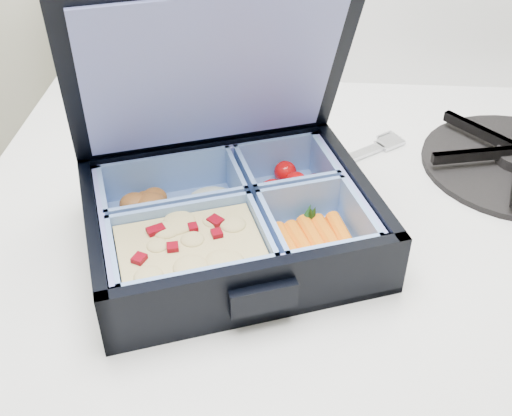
# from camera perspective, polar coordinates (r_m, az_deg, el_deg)

# --- Properties ---
(bento_box) EXTENTS (0.29, 0.26, 0.06)m
(bento_box) POSITION_cam_1_polar(r_m,az_deg,el_deg) (0.55, -2.23, -1.21)
(bento_box) COLOR black
(bento_box) RESTS_ON stove
(burner_grate_rear) EXTENTS (0.20, 0.20, 0.02)m
(burner_grate_rear) POSITION_cam_1_polar(r_m,az_deg,el_deg) (0.79, -6.61, 9.67)
(burner_grate_rear) COLOR black
(burner_grate_rear) RESTS_ON stove
(fork) EXTENTS (0.15, 0.13, 0.01)m
(fork) POSITION_cam_1_polar(r_m,az_deg,el_deg) (0.67, 6.60, 3.74)
(fork) COLOR silver
(fork) RESTS_ON stove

